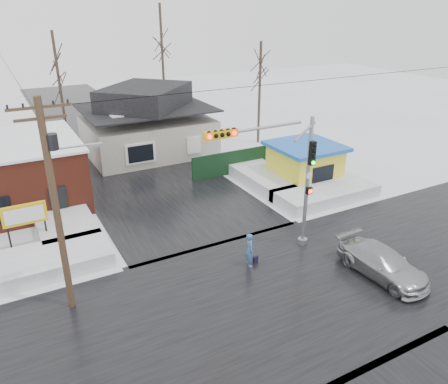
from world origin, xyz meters
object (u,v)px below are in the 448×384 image
kiosk (305,163)px  car (382,263)px  traffic_signal (284,170)px  pedestrian (250,250)px  marquee_sign (25,216)px  utility_pole (56,197)px

kiosk → car: bearing=-110.0°
traffic_signal → pedestrian: (-2.08, -0.44, -3.66)m
traffic_signal → car: bearing=-54.4°
marquee_sign → car: (14.42, -10.69, -1.24)m
utility_pole → marquee_sign: size_ratio=3.53×
car → marquee_sign: bearing=140.3°
marquee_sign → utility_pole: bearing=-79.9°
kiosk → car: (-4.08, -11.19, -0.78)m
traffic_signal → car: 6.41m
pedestrian → car: pedestrian is taller
kiosk → car: size_ratio=0.98×
kiosk → pedestrian: kiosk is taller
utility_pole → marquee_sign: utility_pole is taller
marquee_sign → pedestrian: 11.71m
utility_pole → car: bearing=-19.4°
traffic_signal → utility_pole: bearing=177.1°
utility_pole → pedestrian: (8.28, -0.97, -4.23)m
utility_pole → pedestrian: utility_pole is taller
pedestrian → kiosk: bearing=-31.8°
traffic_signal → pedestrian: bearing=-168.1°
marquee_sign → kiosk: kiosk is taller
traffic_signal → utility_pole: (-10.36, 0.53, 0.57)m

